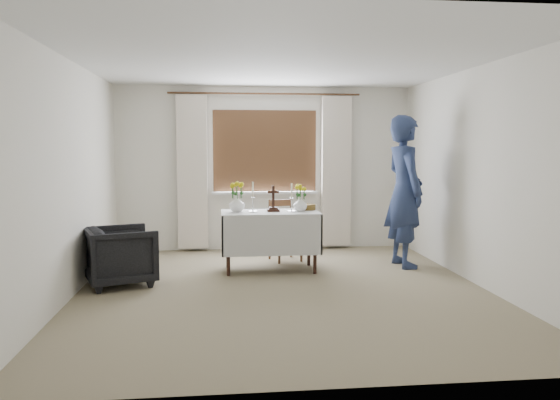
# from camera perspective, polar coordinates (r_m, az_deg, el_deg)

# --- Properties ---
(ground) EXTENTS (5.00, 5.00, 0.00)m
(ground) POSITION_cam_1_polar(r_m,az_deg,el_deg) (6.14, 0.34, -9.39)
(ground) COLOR gray
(ground) RESTS_ON ground
(altar_table) EXTENTS (1.24, 0.64, 0.76)m
(altar_table) POSITION_cam_1_polar(r_m,az_deg,el_deg) (7.00, -1.03, -4.32)
(altar_table) COLOR silver
(altar_table) RESTS_ON ground
(wooden_chair) EXTENTS (0.49, 0.49, 0.85)m
(wooden_chair) POSITION_cam_1_polar(r_m,az_deg,el_deg) (7.61, 0.56, -3.18)
(wooden_chair) COLOR #54321C
(wooden_chair) RESTS_ON ground
(armchair) EXTENTS (0.95, 0.94, 0.68)m
(armchair) POSITION_cam_1_polar(r_m,az_deg,el_deg) (6.55, -16.29, -5.61)
(armchair) COLOR black
(armchair) RESTS_ON ground
(person) EXTENTS (0.56, 0.78, 2.00)m
(person) POSITION_cam_1_polar(r_m,az_deg,el_deg) (7.38, 12.87, 0.88)
(person) COLOR navy
(person) RESTS_ON ground
(radiator) EXTENTS (1.10, 0.10, 0.60)m
(radiator) POSITION_cam_1_polar(r_m,az_deg,el_deg) (8.43, -1.54, -3.18)
(radiator) COLOR silver
(radiator) RESTS_ON ground
(wooden_cross) EXTENTS (0.16, 0.12, 0.33)m
(wooden_cross) POSITION_cam_1_polar(r_m,az_deg,el_deg) (6.94, -0.71, 0.15)
(wooden_cross) COLOR black
(wooden_cross) RESTS_ON altar_table
(candlestick_left) EXTENTS (0.14, 0.14, 0.38)m
(candlestick_left) POSITION_cam_1_polar(r_m,az_deg,el_deg) (6.90, -2.85, 0.33)
(candlestick_left) COLOR white
(candlestick_left) RESTS_ON altar_table
(candlestick_right) EXTENTS (0.10, 0.10, 0.36)m
(candlestick_right) POSITION_cam_1_polar(r_m,az_deg,el_deg) (6.93, 1.22, 0.26)
(candlestick_right) COLOR white
(candlestick_right) RESTS_ON altar_table
(flower_vase_left) EXTENTS (0.24, 0.24, 0.21)m
(flower_vase_left) POSITION_cam_1_polar(r_m,az_deg,el_deg) (6.94, -4.52, -0.39)
(flower_vase_left) COLOR white
(flower_vase_left) RESTS_ON altar_table
(flower_vase_right) EXTENTS (0.18, 0.18, 0.18)m
(flower_vase_right) POSITION_cam_1_polar(r_m,az_deg,el_deg) (6.99, 2.14, -0.43)
(flower_vase_right) COLOR white
(flower_vase_right) RESTS_ON altar_table
(wicker_basket) EXTENTS (0.24, 0.24, 0.07)m
(wicker_basket) POSITION_cam_1_polar(r_m,az_deg,el_deg) (7.15, 2.95, -0.73)
(wicker_basket) COLOR brown
(wicker_basket) RESTS_ON altar_table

